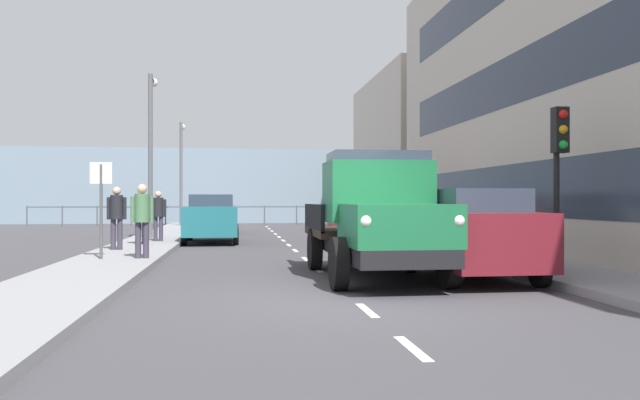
# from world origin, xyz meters

# --- Properties ---
(ground_plane) EXTENTS (80.00, 80.00, 0.00)m
(ground_plane) POSITION_xyz_m (0.00, -10.05, 0.00)
(ground_plane) COLOR #423F44
(sidewalk_left) EXTENTS (2.09, 40.55, 0.15)m
(sidewalk_left) POSITION_xyz_m (-4.63, -10.05, 0.07)
(sidewalk_left) COLOR gray
(sidewalk_left) RESTS_ON ground_plane
(sidewalk_right) EXTENTS (2.09, 40.55, 0.15)m
(sidewalk_right) POSITION_xyz_m (4.63, -10.05, 0.07)
(sidewalk_right) COLOR gray
(sidewalk_right) RESTS_ON ground_plane
(road_centreline_markings) EXTENTS (0.12, 36.25, 0.01)m
(road_centreline_markings) POSITION_xyz_m (0.00, -9.25, 0.00)
(road_centreline_markings) COLOR silver
(road_centreline_markings) RESTS_ON ground_plane
(building_far_block) EXTENTS (7.95, 11.55, 8.24)m
(building_far_block) POSITION_xyz_m (-9.65, -24.25, 4.12)
(building_far_block) COLOR beige
(building_far_block) RESTS_ON ground_plane
(sea_horizon) EXTENTS (80.00, 0.80, 5.00)m
(sea_horizon) POSITION_xyz_m (0.00, -33.32, 2.50)
(sea_horizon) COLOR gray
(sea_horizon) RESTS_ON ground_plane
(seawall_railing) EXTENTS (28.08, 0.08, 1.20)m
(seawall_railing) POSITION_xyz_m (-0.00, -29.72, 0.92)
(seawall_railing) COLOR #4C5156
(seawall_railing) RESTS_ON ground_plane
(truck_vintage_green) EXTENTS (2.17, 5.64, 2.43)m
(truck_vintage_green) POSITION_xyz_m (-0.90, -2.35, 1.18)
(truck_vintage_green) COLOR black
(truck_vintage_green) RESTS_ON ground_plane
(car_maroon_kerbside_near) EXTENTS (1.82, 3.90, 1.72)m
(car_maroon_kerbside_near) POSITION_xyz_m (-2.63, -2.12, 0.89)
(car_maroon_kerbside_near) COLOR maroon
(car_maroon_kerbside_near) RESTS_ON ground_plane
(car_silver_kerbside_1) EXTENTS (1.92, 4.11, 1.72)m
(car_silver_kerbside_1) POSITION_xyz_m (-2.63, -7.26, 0.90)
(car_silver_kerbside_1) COLOR #B7BABF
(car_silver_kerbside_1) RESTS_ON ground_plane
(car_red_kerbside_2) EXTENTS (1.93, 4.09, 1.72)m
(car_red_kerbside_2) POSITION_xyz_m (-2.63, -12.46, 0.90)
(car_red_kerbside_2) COLOR #B21E1E
(car_red_kerbside_2) RESTS_ON ground_plane
(car_teal_oppositeside_0) EXTENTS (1.91, 4.42, 1.72)m
(car_teal_oppositeside_0) POSITION_xyz_m (2.63, -13.56, 0.90)
(car_teal_oppositeside_0) COLOR #1E6670
(car_teal_oppositeside_0) RESTS_ON ground_plane
(car_grey_oppositeside_1) EXTENTS (1.87, 4.17, 1.72)m
(car_grey_oppositeside_1) POSITION_xyz_m (2.63, -20.29, 0.90)
(car_grey_oppositeside_1) COLOR slate
(car_grey_oppositeside_1) RESTS_ON ground_plane
(pedestrian_couple_a) EXTENTS (0.53, 0.34, 1.75)m
(pedestrian_couple_a) POSITION_xyz_m (3.97, -5.87, 1.18)
(pedestrian_couple_a) COLOR #383342
(pedestrian_couple_a) RESTS_ON sidewalk_right
(pedestrian_near_railing) EXTENTS (0.53, 0.34, 1.74)m
(pedestrian_near_railing) POSITION_xyz_m (5.04, -8.57, 1.18)
(pedestrian_near_railing) COLOR #383342
(pedestrian_near_railing) RESTS_ON sidewalk_right
(pedestrian_by_lamp) EXTENTS (0.53, 0.34, 1.72)m
(pedestrian_by_lamp) POSITION_xyz_m (4.69, -10.71, 1.16)
(pedestrian_by_lamp) COLOR black
(pedestrian_by_lamp) RESTS_ON sidewalk_right
(pedestrian_in_dark_coat) EXTENTS (0.53, 0.34, 1.68)m
(pedestrian_in_dark_coat) POSITION_xyz_m (4.35, -12.23, 1.14)
(pedestrian_in_dark_coat) COLOR #383342
(pedestrian_in_dark_coat) RESTS_ON sidewalk_right
(traffic_light_near) EXTENTS (0.28, 0.41, 3.20)m
(traffic_light_near) POSITION_xyz_m (-4.56, -2.32, 2.47)
(traffic_light_near) COLOR black
(traffic_light_near) RESTS_ON sidewalk_left
(lamp_post_promenade) EXTENTS (0.32, 1.14, 5.93)m
(lamp_post_promenade) POSITION_xyz_m (4.82, -14.00, 3.72)
(lamp_post_promenade) COLOR #59595B
(lamp_post_promenade) RESTS_ON sidewalk_right
(lamp_post_far) EXTENTS (0.32, 1.14, 5.68)m
(lamp_post_far) POSITION_xyz_m (4.76, -26.11, 3.59)
(lamp_post_far) COLOR #59595B
(lamp_post_far) RESTS_ON sidewalk_right
(street_sign) EXTENTS (0.50, 0.07, 2.25)m
(street_sign) POSITION_xyz_m (4.88, -5.78, 1.68)
(street_sign) COLOR #4C4C4C
(street_sign) RESTS_ON sidewalk_right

